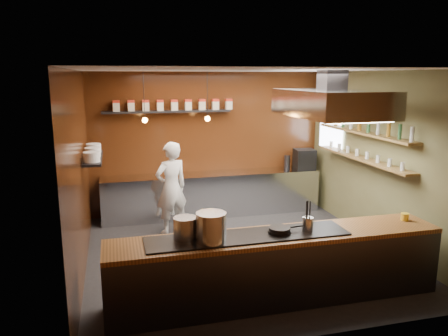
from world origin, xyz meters
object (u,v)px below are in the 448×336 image
object	(u,v)px
stockpot_small	(185,228)
espresso_machine	(304,159)
stockpot_large	(211,227)
chef	(171,188)
extractor_hood	(331,103)

from	to	relation	value
stockpot_small	espresso_machine	size ratio (longest dim) A/B	0.69
stockpot_large	chef	world-z (taller)	chef
stockpot_small	espresso_machine	world-z (taller)	espresso_machine
stockpot_large	chef	bearing A→B (deg)	91.79
stockpot_large	espresso_machine	bearing A→B (deg)	52.29
stockpot_small	espresso_machine	distance (m)	4.96
espresso_machine	stockpot_large	bearing A→B (deg)	-122.34
extractor_hood	stockpot_large	size ratio (longest dim) A/B	5.38
espresso_machine	stockpot_small	bearing A→B (deg)	-126.17
extractor_hood	espresso_machine	size ratio (longest dim) A/B	4.72
espresso_machine	extractor_hood	bearing A→B (deg)	-101.77
chef	stockpot_large	bearing A→B (deg)	71.56
extractor_hood	stockpot_large	bearing A→B (deg)	-149.71
stockpot_large	espresso_machine	distance (m)	4.90
stockpot_large	chef	size ratio (longest dim) A/B	0.21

